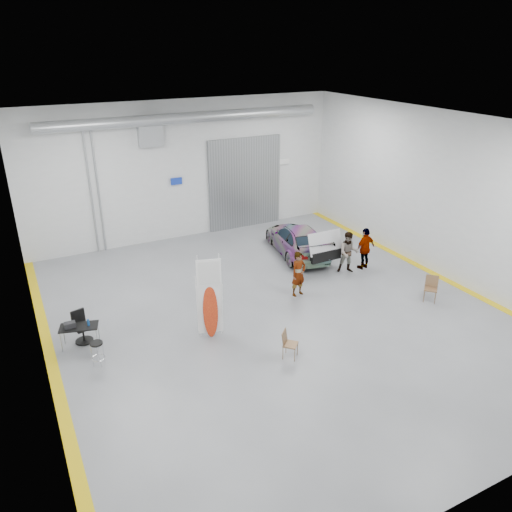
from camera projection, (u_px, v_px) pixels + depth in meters
name	position (u px, v px, depth m)	size (l,w,h in m)	color
ground	(275.00, 313.00, 16.31)	(16.00, 16.00, 0.00)	slate
room_shell	(251.00, 175.00, 16.59)	(14.02, 16.18, 6.01)	silver
sedan_car	(297.00, 240.00, 20.62)	(1.73, 4.24, 1.23)	white
person_a	(299.00, 274.00, 17.17)	(0.59, 0.39, 1.62)	#976552
person_b	(349.00, 252.00, 18.89)	(0.79, 0.61, 1.61)	teal
person_c	(365.00, 248.00, 19.19)	(0.96, 0.40, 1.66)	#A86B38
surfboard_display	(212.00, 304.00, 14.68)	(0.73, 0.34, 2.65)	white
folding_chair_near	(290.00, 349.00, 13.95)	(0.54, 0.61, 0.82)	brown
folding_chair_far	(430.00, 294.00, 16.97)	(0.58, 0.66, 0.88)	brown
shop_stool	(98.00, 354.00, 13.58)	(0.36, 0.36, 0.71)	black
work_table	(76.00, 327.00, 14.26)	(1.17, 0.81, 0.87)	#93969B
office_chair	(82.00, 328.00, 14.64)	(0.53, 0.55, 0.98)	black
trunk_lid	(324.00, 240.00, 18.84)	(1.43, 0.87, 0.04)	silver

